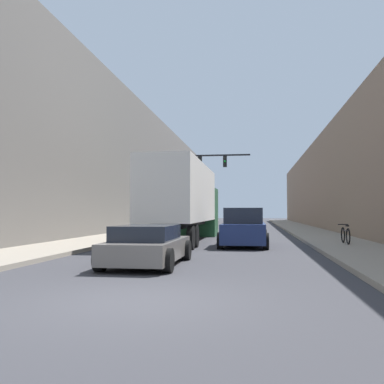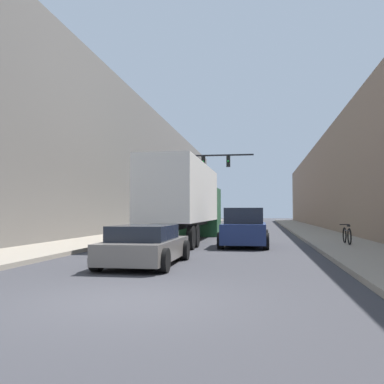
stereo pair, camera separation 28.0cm
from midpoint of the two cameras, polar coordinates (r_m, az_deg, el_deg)
The scene contains 10 objects.
ground_plane at distance 7.80m, azimuth -7.66°, elevation -14.22°, with size 200.00×200.00×0.00m, color #38383D.
sidewalk_right at distance 37.54m, azimuth 15.29°, elevation -4.85°, with size 3.14×80.00×0.15m.
sidewalk_left at distance 38.26m, azimuth -3.19°, elevation -4.89°, with size 3.14×80.00×0.15m.
building_right at distance 38.34m, azimuth 22.03°, elevation 1.39°, with size 6.00×80.00×8.30m.
building_left at distance 39.68m, azimuth -9.64°, elevation 3.21°, with size 6.00×80.00×11.20m.
semi_truck at distance 22.95m, azimuth -0.29°, elevation -0.97°, with size 2.42×12.55×3.95m.
sedan_car at distance 12.76m, azimuth -5.62°, elevation -7.10°, with size 2.06×4.31×1.18m.
suv_car at distance 19.70m, azimuth 7.45°, elevation -4.82°, with size 2.14×4.68×1.74m.
traffic_signal_gantry at distance 34.71m, azimuth 0.79°, elevation 2.08°, with size 6.17×0.35×6.43m.
parked_bicycle at distance 20.22m, azimuth 20.33°, elevation -5.43°, with size 0.44×1.82×0.86m.
Camera 2 is at (2.37, -7.29, 1.57)m, focal length 40.00 mm.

